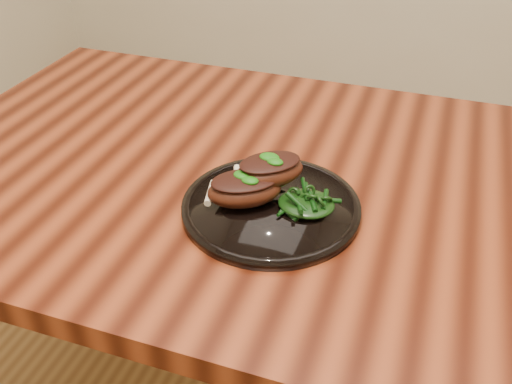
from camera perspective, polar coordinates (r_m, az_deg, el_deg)
desk at (r=0.99m, az=10.24°, el=-3.65°), size 1.60×0.80×0.75m
plate at (r=0.87m, az=1.51°, el=-1.49°), size 0.27×0.27×0.02m
lamb_chop_front at (r=0.85m, az=-1.19°, el=0.38°), size 0.13×0.12×0.05m
lamb_chop_back at (r=0.87m, az=1.33°, el=2.26°), size 0.13×0.12×0.05m
herb_smear at (r=0.92m, az=0.61°, el=1.42°), size 0.09×0.06×0.01m
greens_heap at (r=0.85m, az=5.07°, el=-0.85°), size 0.09×0.08×0.03m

